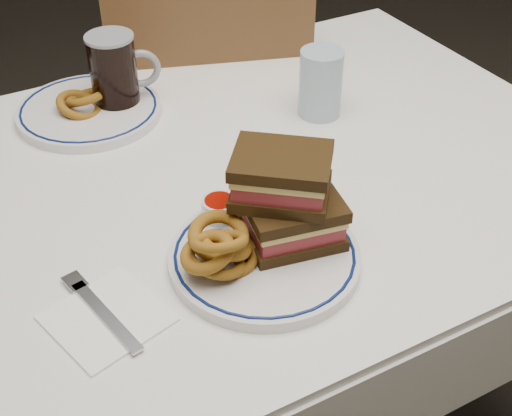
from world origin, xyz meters
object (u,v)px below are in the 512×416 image
main_plate (265,257)px  beer_mug (115,72)px  far_plate (89,110)px  chair_far (210,138)px  reuben_sandwich (287,198)px

main_plate → beer_mug: beer_mug is taller
main_plate → far_plate: bearing=99.5°
chair_far → beer_mug: size_ratio=6.40×
main_plate → far_plate: size_ratio=1.02×
far_plate → beer_mug: bearing=-0.8°
chair_far → far_plate: size_ratio=3.53×
main_plate → beer_mug: bearing=93.0°
reuben_sandwich → far_plate: size_ratio=0.64×
reuben_sandwich → main_plate: bearing=-158.8°
main_plate → chair_far: bearing=70.7°
main_plate → beer_mug: size_ratio=1.84×
reuben_sandwich → chair_far: bearing=73.6°
reuben_sandwich → beer_mug: 0.48m
reuben_sandwich → beer_mug: size_ratio=1.16×
chair_far → beer_mug: bearing=-143.2°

